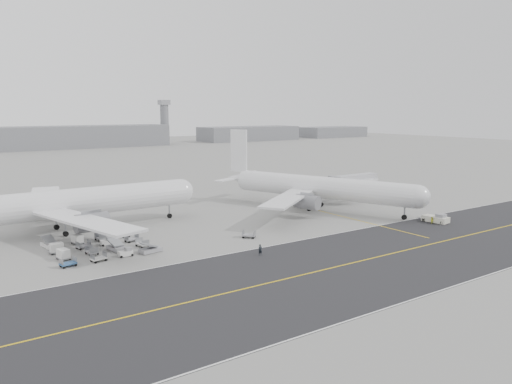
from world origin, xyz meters
TOP-DOWN VIEW (x-y plane):
  - ground at (0.00, 0.00)m, footprint 700.00×700.00m
  - taxiway at (5.02, -17.98)m, footprint 220.00×59.00m
  - horizon_buildings at (30.00, 260.00)m, footprint 520.00×28.00m
  - control_tower at (100.00, 265.00)m, footprint 7.00×7.00m
  - airliner_a at (-27.60, 29.52)m, footprint 59.47×58.78m
  - airliner_b at (30.98, 19.18)m, footprint 52.03×53.07m
  - pushback_tug at (42.73, -7.25)m, footprint 3.34×7.36m
  - jet_bridge at (50.90, 25.91)m, footprint 17.57×3.69m
  - gse_cluster at (-25.30, 12.85)m, footprint 22.94×22.27m
  - stray_dolly at (1.27, 4.92)m, footprint 2.85×2.94m
  - ground_crew_a at (-3.62, -6.00)m, footprint 0.79×0.61m
  - ground_crew_b at (41.06, -7.33)m, footprint 0.91×0.81m

SIDE VIEW (x-z plane):
  - ground at x=0.00m, z-range 0.00..0.00m
  - horizon_buildings at x=30.00m, z-range -14.00..14.00m
  - gse_cluster at x=-25.30m, z-range -0.94..0.94m
  - stray_dolly at x=1.27m, z-range -0.78..0.78m
  - taxiway at x=5.02m, z-range -0.01..0.03m
  - ground_crew_b at x=41.06m, z-range 0.00..1.55m
  - pushback_tug at x=42.73m, z-range -0.19..1.89m
  - ground_crew_a at x=-3.62m, z-range 0.00..1.94m
  - jet_bridge at x=50.90m, z-range 1.31..7.94m
  - airliner_b at x=30.98m, z-range -4.07..15.16m
  - airliner_a at x=-27.60m, z-range -4.35..16.16m
  - control_tower at x=100.00m, z-range 0.63..31.88m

